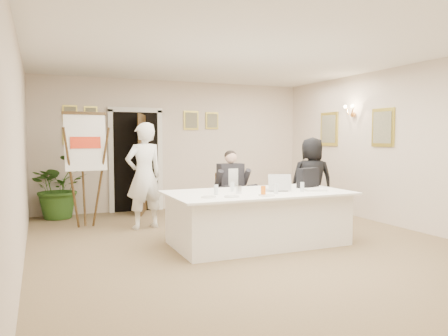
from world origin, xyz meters
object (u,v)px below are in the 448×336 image
at_px(steel_jug, 239,190).
at_px(standing_man, 144,176).
at_px(flip_chart, 85,176).
at_px(paper_stack, 315,190).
at_px(laptop_bag, 308,178).
at_px(standing_woman, 312,180).
at_px(seated_man, 232,189).
at_px(oj_glass, 263,191).
at_px(laptop, 276,181).
at_px(potted_palm, 59,187).
at_px(conference_table, 258,217).

bearing_deg(steel_jug, standing_man, 117.38).
bearing_deg(flip_chart, paper_stack, -38.05).
bearing_deg(laptop_bag, paper_stack, -130.47).
relative_size(standing_woman, laptop_bag, 3.58).
bearing_deg(seated_man, oj_glass, -82.81).
distance_m(laptop, steel_jug, 0.65).
height_order(standing_woman, laptop, standing_woman).
height_order(flip_chart, laptop, flip_chart).
height_order(flip_chart, steel_jug, flip_chart).
height_order(potted_palm, laptop, potted_palm).
height_order(conference_table, seated_man, seated_man).
xyz_separation_m(standing_woman, steel_jug, (-2.00, -1.12, 0.04)).
bearing_deg(conference_table, paper_stack, -15.63).
xyz_separation_m(seated_man, standing_man, (-1.37, 0.62, 0.23)).
xyz_separation_m(flip_chart, potted_palm, (-0.37, 1.18, -0.29)).
relative_size(standing_man, oj_glass, 14.02).
bearing_deg(laptop, laptop_bag, 35.45).
height_order(standing_man, steel_jug, standing_man).
relative_size(seated_man, potted_palm, 1.11).
distance_m(laptop_bag, oj_glass, 1.27).
relative_size(standing_woman, potted_palm, 1.27).
bearing_deg(oj_glass, flip_chart, 129.41).
bearing_deg(laptop_bag, potted_palm, 119.48).
bearing_deg(standing_man, standing_woman, 153.75).
relative_size(oj_glass, steel_jug, 1.18).
height_order(laptop, oj_glass, laptop).
bearing_deg(laptop_bag, standing_woman, 33.13).
height_order(laptop, paper_stack, laptop).
height_order(conference_table, standing_woman, standing_woman).
bearing_deg(potted_palm, steel_jug, -56.72).
bearing_deg(laptop, potted_palm, 150.66).
height_order(oj_glass, steel_jug, oj_glass).
bearing_deg(standing_woman, potted_palm, -8.90).
xyz_separation_m(standing_woman, oj_glass, (-1.77, -1.43, 0.05)).
xyz_separation_m(flip_chart, oj_glass, (2.10, -2.56, -0.07)).
bearing_deg(potted_palm, laptop, -49.15).
distance_m(potted_palm, laptop_bag, 4.79).
height_order(conference_table, laptop_bag, laptop_bag).
distance_m(laptop_bag, steel_jug, 1.38).
relative_size(conference_table, flip_chart, 1.35).
height_order(standing_man, potted_palm, standing_man).
distance_m(standing_man, potted_palm, 2.08).
relative_size(conference_table, potted_palm, 2.14).
bearing_deg(standing_man, potted_palm, -63.71).
relative_size(standing_man, laptop_bag, 4.15).
distance_m(conference_table, steel_jug, 0.57).
height_order(standing_man, oj_glass, standing_man).
distance_m(potted_palm, oj_glass, 4.48).
bearing_deg(standing_woman, seated_man, 16.49).
xyz_separation_m(standing_man, potted_palm, (-1.30, 1.60, -0.29)).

